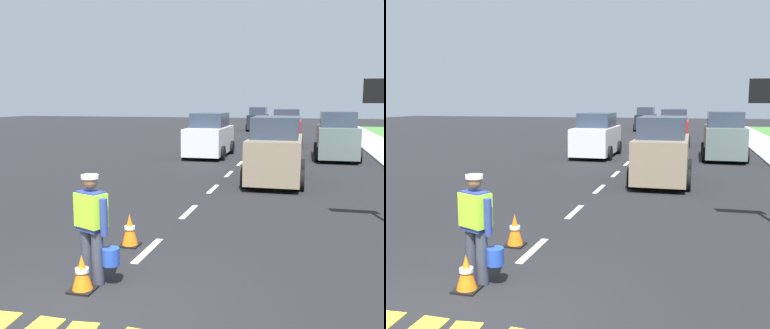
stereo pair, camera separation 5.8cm
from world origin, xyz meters
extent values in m
plane|color=black|center=(0.00, 21.00, 0.00)|extent=(96.00, 96.00, 0.00)
cube|color=silver|center=(0.00, 2.70, 0.01)|extent=(0.14, 1.40, 0.01)
cube|color=silver|center=(0.00, 5.70, 0.01)|extent=(0.14, 1.40, 0.01)
cube|color=silver|center=(0.00, 8.70, 0.01)|extent=(0.14, 1.40, 0.01)
cube|color=silver|center=(0.00, 11.70, 0.01)|extent=(0.14, 1.40, 0.01)
cube|color=silver|center=(0.00, 14.70, 0.01)|extent=(0.14, 1.40, 0.01)
cube|color=silver|center=(0.00, 17.70, 0.01)|extent=(0.14, 1.40, 0.01)
cube|color=silver|center=(0.00, 20.70, 0.01)|extent=(0.14, 1.40, 0.01)
cube|color=silver|center=(0.00, 23.70, 0.01)|extent=(0.14, 1.40, 0.01)
cube|color=silver|center=(0.00, 26.70, 0.01)|extent=(0.14, 1.40, 0.01)
cube|color=silver|center=(0.00, 29.70, 0.01)|extent=(0.14, 1.40, 0.01)
cube|color=silver|center=(0.00, 32.70, 0.01)|extent=(0.14, 1.40, 0.01)
cube|color=silver|center=(0.00, 35.70, 0.01)|extent=(0.14, 1.40, 0.01)
cube|color=silver|center=(0.00, 38.70, 0.01)|extent=(0.14, 1.40, 0.01)
cube|color=silver|center=(0.00, 41.70, 0.01)|extent=(0.14, 1.40, 0.01)
cube|color=silver|center=(0.00, 44.70, 0.01)|extent=(0.14, 1.40, 0.01)
cube|color=silver|center=(0.00, 47.70, 0.01)|extent=(0.14, 1.40, 0.01)
cylinder|color=#383D4C|center=(-0.42, 1.16, 0.41)|extent=(0.18, 0.18, 0.82)
cylinder|color=#383D4C|center=(-0.20, 1.06, 0.41)|extent=(0.18, 0.18, 0.82)
cube|color=navy|center=(-0.31, 1.11, 1.12)|extent=(0.46, 0.38, 0.60)
cube|color=#A5EA33|center=(-0.31, 1.11, 1.14)|extent=(0.53, 0.44, 0.51)
cylinder|color=navy|center=(-0.57, 1.22, 1.07)|extent=(0.11, 0.11, 0.55)
cylinder|color=navy|center=(-0.05, 1.00, 1.07)|extent=(0.11, 0.11, 0.55)
sphere|color=brown|center=(-0.31, 1.11, 1.56)|extent=(0.22, 0.22, 0.22)
cylinder|color=silver|center=(-0.31, 1.11, 1.64)|extent=(0.26, 0.26, 0.06)
cylinder|color=#2347B7|center=(0.01, 1.08, 0.45)|extent=(0.26, 0.26, 0.26)
cube|color=black|center=(-0.32, 0.80, 0.01)|extent=(0.36, 0.36, 0.03)
cone|color=orange|center=(-0.32, 0.80, 0.29)|extent=(0.30, 0.30, 0.51)
cylinder|color=white|center=(-0.32, 0.80, 0.31)|extent=(0.20, 0.20, 0.06)
cube|color=black|center=(-0.43, 2.88, 0.01)|extent=(0.36, 0.36, 0.03)
cone|color=orange|center=(-0.43, 2.88, 0.33)|extent=(0.30, 0.30, 0.60)
cylinder|color=white|center=(-0.43, 2.88, 0.36)|extent=(0.20, 0.20, 0.06)
cube|color=slate|center=(4.21, 17.31, 0.87)|extent=(1.75, 4.13, 1.38)
cube|color=#2D3847|center=(4.21, 17.21, 1.91)|extent=(1.54, 2.27, 0.70)
cylinder|color=black|center=(3.32, 18.59, 0.34)|extent=(0.22, 0.68, 0.68)
cylinder|color=black|center=(5.11, 18.59, 0.34)|extent=(0.22, 0.68, 0.68)
cylinder|color=black|center=(3.32, 16.03, 0.34)|extent=(0.22, 0.68, 0.68)
cylinder|color=black|center=(5.11, 16.03, 0.34)|extent=(0.22, 0.68, 0.68)
cube|color=gray|center=(1.81, 10.37, 0.86)|extent=(1.69, 4.04, 1.36)
cube|color=#2D3847|center=(1.81, 10.27, 1.89)|extent=(1.49, 2.22, 0.70)
cylinder|color=black|center=(0.94, 11.62, 0.34)|extent=(0.22, 0.68, 0.68)
cylinder|color=black|center=(2.67, 11.62, 0.34)|extent=(0.22, 0.68, 0.68)
cylinder|color=black|center=(0.94, 9.12, 0.34)|extent=(0.22, 0.68, 0.68)
cylinder|color=black|center=(2.67, 9.12, 0.34)|extent=(0.22, 0.68, 0.68)
cube|color=black|center=(-1.55, 37.26, 0.83)|extent=(1.66, 4.04, 1.30)
cube|color=#2D3847|center=(-1.55, 37.36, 1.83)|extent=(1.46, 2.22, 0.70)
cylinder|color=black|center=(-0.70, 36.01, 0.34)|extent=(0.22, 0.68, 0.68)
cylinder|color=black|center=(-2.40, 36.01, 0.34)|extent=(0.22, 0.68, 0.68)
cylinder|color=black|center=(-0.70, 38.51, 0.34)|extent=(0.22, 0.68, 0.68)
cylinder|color=black|center=(-2.40, 38.51, 0.34)|extent=(0.22, 0.68, 0.68)
cube|color=red|center=(1.65, 23.36, 0.87)|extent=(1.68, 3.97, 1.38)
cube|color=#2D3847|center=(1.65, 23.26, 1.91)|extent=(1.48, 2.18, 0.70)
cylinder|color=black|center=(0.79, 24.59, 0.34)|extent=(0.22, 0.68, 0.68)
cylinder|color=black|center=(2.51, 24.59, 0.34)|extent=(0.22, 0.68, 0.68)
cylinder|color=black|center=(0.79, 22.13, 0.34)|extent=(0.22, 0.68, 0.68)
cylinder|color=black|center=(2.51, 22.13, 0.34)|extent=(0.22, 0.68, 0.68)
cube|color=silver|center=(-1.86, 16.89, 0.82)|extent=(1.76, 4.33, 1.28)
cube|color=#2D3847|center=(-1.86, 17.00, 1.81)|extent=(1.55, 2.38, 0.70)
cylinder|color=black|center=(-0.96, 15.55, 0.34)|extent=(0.22, 0.68, 0.68)
cylinder|color=black|center=(-2.76, 15.55, 0.34)|extent=(0.22, 0.68, 0.68)
cylinder|color=black|center=(-0.96, 18.24, 0.34)|extent=(0.22, 0.68, 0.68)
cylinder|color=black|center=(-2.76, 18.24, 0.34)|extent=(0.22, 0.68, 0.68)
camera|label=1|loc=(2.74, -4.79, 2.74)|focal=41.68mm
camera|label=2|loc=(2.80, -4.77, 2.74)|focal=41.68mm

